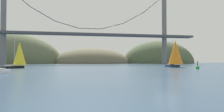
# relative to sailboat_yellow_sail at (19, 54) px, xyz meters

# --- Properties ---
(ground_plane) EXTENTS (360.00, 360.00, 0.00)m
(ground_plane) POSITION_rel_sailboat_yellow_sail_xyz_m (26.67, -46.54, -4.30)
(ground_plane) COLOR #2D4760
(headland_right) EXTENTS (59.26, 44.00, 36.97)m
(headland_right) POSITION_rel_sailboat_yellow_sail_xyz_m (86.67, 88.46, -4.30)
(headland_right) COLOR #4C5B3D
(headland_right) RESTS_ON ground_plane
(headland_center) EXTENTS (59.27, 44.00, 24.05)m
(headland_center) POSITION_rel_sailboat_yellow_sail_xyz_m (31.67, 88.46, -4.30)
(headland_center) COLOR #6B664C
(headland_center) RESTS_ON ground_plane
(headland_left) EXTENTS (75.88, 44.00, 44.70)m
(headland_left) POSITION_rel_sailboat_yellow_sail_xyz_m (-28.33, 88.46, -4.30)
(headland_left) COLOR #5B6647
(headland_left) RESTS_ON ground_plane
(suspension_bridge) EXTENTS (127.71, 6.00, 43.16)m
(suspension_bridge) POSITION_rel_sailboat_yellow_sail_xyz_m (26.67, 48.46, 14.92)
(suspension_bridge) COLOR slate
(suspension_bridge) RESTS_ON ground_plane
(sailboat_yellow_sail) EXTENTS (7.73, 6.44, 9.71)m
(sailboat_yellow_sail) POSITION_rel_sailboat_yellow_sail_xyz_m (0.00, 0.00, 0.00)
(sailboat_yellow_sail) COLOR black
(sailboat_yellow_sail) RESTS_ON ground_plane
(sailboat_orange_sail) EXTENTS (5.29, 8.47, 10.09)m
(sailboat_orange_sail) POSITION_rel_sailboat_yellow_sail_xyz_m (52.26, -1.93, 0.74)
(sailboat_orange_sail) COLOR navy
(sailboat_orange_sail) RESTS_ON ground_plane
(channel_buoy) EXTENTS (1.10, 1.10, 2.64)m
(channel_buoy) POSITION_rel_sailboat_yellow_sail_xyz_m (51.77, -15.52, -3.93)
(channel_buoy) COLOR green
(channel_buoy) RESTS_ON ground_plane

